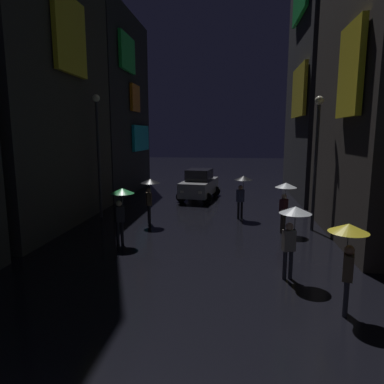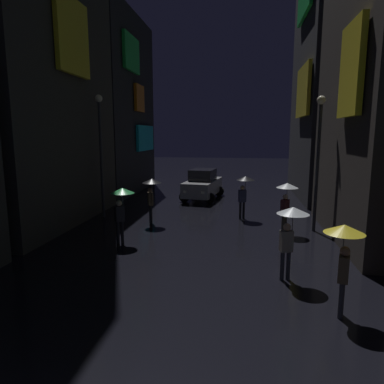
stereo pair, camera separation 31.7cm
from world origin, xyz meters
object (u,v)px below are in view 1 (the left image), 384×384
Objects in this scene: pedestrian_midstreet_left_black at (242,185)px; pedestrian_far_right_green at (121,200)px; car_distant at (199,185)px; pedestrian_near_crossing_yellow at (348,244)px; pedestrian_midstreet_centre_clear at (293,222)px; streetlamp_right_far at (316,149)px; pedestrian_foreground_left_black at (150,188)px; streetlamp_left_far at (98,143)px; pedestrian_foreground_right_clear at (285,194)px.

pedestrian_midstreet_left_black is 1.00× the size of pedestrian_far_right_green.
pedestrian_near_crossing_yellow is at bearing -70.78° from car_distant.
pedestrian_midstreet_centre_clear is 0.37× the size of streetlamp_right_far.
pedestrian_foreground_left_black is 1.00× the size of pedestrian_far_right_green.
pedestrian_near_crossing_yellow is 0.37× the size of streetlamp_right_far.
car_distant is 0.72× the size of streetlamp_left_far.
pedestrian_midstreet_centre_clear is 10.66m from streetlamp_left_far.
pedestrian_near_crossing_yellow is at bearing -76.15° from pedestrian_midstreet_left_black.
pedestrian_midstreet_centre_clear and pedestrian_midstreet_left_black have the same top height.
pedestrian_foreground_left_black is at bearing 135.01° from pedestrian_midstreet_centre_clear.
pedestrian_midstreet_left_black is (-2.19, 8.89, 0.00)m from pedestrian_near_crossing_yellow.
pedestrian_midstreet_centre_clear is (5.53, -5.52, 0.00)m from pedestrian_foreground_left_black.
pedestrian_midstreet_centre_clear is 5.88m from streetlamp_right_far.
pedestrian_foreground_left_black and pedestrian_near_crossing_yellow have the same top height.
pedestrian_foreground_right_clear and pedestrian_foreground_left_black have the same top height.
pedestrian_midstreet_centre_clear is at bearing 116.98° from pedestrian_near_crossing_yellow.
streetlamp_right_far is (5.63, -6.73, 2.61)m from car_distant.
pedestrian_near_crossing_yellow is 8.11m from pedestrian_far_right_green.
streetlamp_left_far reaches higher than pedestrian_foreground_right_clear.
pedestrian_midstreet_left_black is 3.95m from streetlamp_right_far.
car_distant is at bearing 121.29° from pedestrian_foreground_right_clear.
streetlamp_left_far is (-8.28, 6.40, 2.04)m from pedestrian_midstreet_centre_clear.
pedestrian_foreground_right_clear is 1.00× the size of pedestrian_foreground_left_black.
pedestrian_near_crossing_yellow is 7.40m from streetlamp_right_far.
pedestrian_foreground_left_black is 7.49m from streetlamp_right_far.
pedestrian_near_crossing_yellow is 0.49× the size of car_distant.
car_distant is at bearing 109.22° from pedestrian_near_crossing_yellow.
pedestrian_midstreet_centre_clear is at bearing -72.03° from car_distant.
pedestrian_midstreet_left_black is at bearing -61.99° from car_distant.
streetlamp_left_far is at bearing -127.85° from car_distant.
pedestrian_midstreet_centre_clear is (-0.92, 1.81, 0.00)m from pedestrian_near_crossing_yellow.
pedestrian_midstreet_centre_clear is 7.19m from pedestrian_midstreet_left_black.
pedestrian_midstreet_left_black is at bearing 5.50° from streetlamp_left_far.
pedestrian_foreground_left_black is at bearing 131.31° from pedestrian_near_crossing_yellow.
pedestrian_foreground_right_clear is 6.02m from pedestrian_foreground_left_black.
pedestrian_foreground_right_clear is at bearing -58.71° from car_distant.
pedestrian_midstreet_centre_clear and pedestrian_far_right_green have the same top height.
streetlamp_right_far is (7.61, 2.73, 1.87)m from pedestrian_far_right_green.
streetlamp_right_far reaches higher than pedestrian_foreground_left_black.
streetlamp_left_far is (-2.39, 3.83, 2.04)m from pedestrian_far_right_green.
pedestrian_far_right_green is 9.69m from car_distant.
car_distant is at bearing 52.15° from streetlamp_left_far.
pedestrian_near_crossing_yellow is 1.00× the size of pedestrian_midstreet_centre_clear.
pedestrian_foreground_left_black reaches higher than car_distant.
streetlamp_left_far reaches higher than pedestrian_midstreet_left_black.
pedestrian_foreground_left_black is at bearing -159.93° from pedestrian_midstreet_left_black.
pedestrian_foreground_left_black and pedestrian_far_right_green have the same top height.
pedestrian_foreground_right_clear is 4.88m from pedestrian_midstreet_centre_clear.
pedestrian_near_crossing_yellow is 12.51m from streetlamp_left_far.
car_distant is (-2.64, 4.95, -0.74)m from pedestrian_midstreet_left_black.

